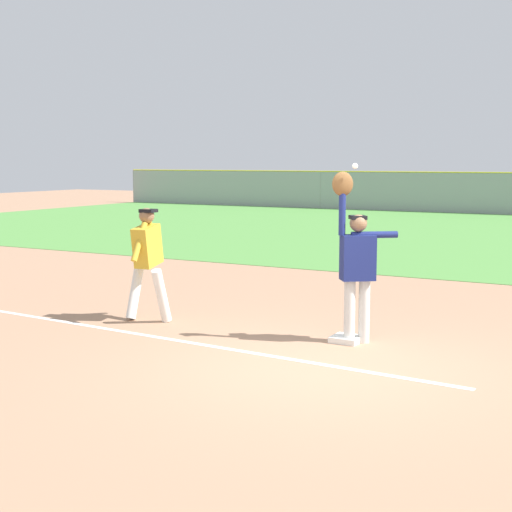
% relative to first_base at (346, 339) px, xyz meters
% --- Properties ---
extents(ground_plane, '(80.17, 80.17, 0.00)m').
position_rel_first_base_xyz_m(ground_plane, '(0.25, -1.27, -0.04)').
color(ground_plane, tan).
extents(chalk_foul_line, '(11.98, 0.93, 0.01)m').
position_rel_first_base_xyz_m(chalk_foul_line, '(-4.00, -0.90, -0.04)').
color(chalk_foul_line, white).
rests_on(chalk_foul_line, ground_plane).
extents(first_base, '(0.39, 0.39, 0.08)m').
position_rel_first_base_xyz_m(first_base, '(0.00, 0.00, 0.00)').
color(first_base, white).
rests_on(first_base, ground_plane).
extents(fielder, '(0.79, 0.62, 2.28)m').
position_rel_first_base_xyz_m(fielder, '(0.11, 0.02, 1.08)').
color(fielder, silver).
rests_on(fielder, ground_plane).
extents(runner, '(0.76, 0.85, 1.72)m').
position_rel_first_base_xyz_m(runner, '(-3.13, -0.22, 0.96)').
color(runner, white).
rests_on(runner, ground_plane).
extents(baseball, '(0.07, 0.07, 0.07)m').
position_rel_first_base_xyz_m(baseball, '(0.14, -0.16, 2.31)').
color(baseball, white).
extents(parked_car_blue, '(4.51, 2.34, 1.25)m').
position_rel_first_base_xyz_m(parked_car_blue, '(-10.66, 28.48, 0.63)').
color(parked_car_blue, '#23389E').
rests_on(parked_car_blue, ground_plane).
extents(parked_car_black, '(4.53, 2.39, 1.25)m').
position_rel_first_base_xyz_m(parked_car_black, '(-3.95, 29.16, 0.63)').
color(parked_car_black, black).
rests_on(parked_car_black, ground_plane).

